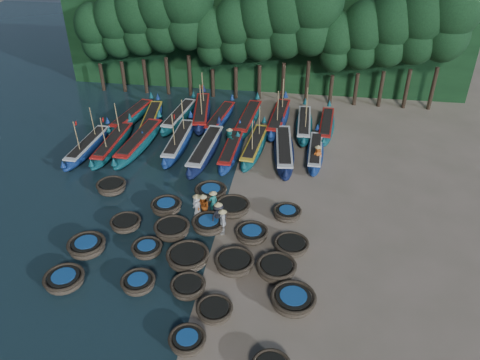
# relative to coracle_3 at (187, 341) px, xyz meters

# --- Properties ---
(ground) EXTENTS (120.00, 120.00, 0.00)m
(ground) POSITION_rel_coracle_3_xyz_m (-0.32, 9.66, -0.39)
(ground) COLOR gray
(ground) RESTS_ON ground
(foliage_wall) EXTENTS (40.00, 3.00, 10.00)m
(foliage_wall) POSITION_rel_coracle_3_xyz_m (-0.32, 33.16, 4.61)
(foliage_wall) COLOR black
(foliage_wall) RESTS_ON ground
(coracle_3) EXTENTS (2.09, 2.09, 0.67)m
(coracle_3) POSITION_rel_coracle_3_xyz_m (0.00, 0.00, 0.00)
(coracle_3) COLOR #4D4030
(coracle_3) RESTS_ON ground
(coracle_5) EXTENTS (2.47, 2.47, 0.72)m
(coracle_5) POSITION_rel_coracle_3_xyz_m (-7.29, 2.78, 0.03)
(coracle_5) COLOR #4D4030
(coracle_5) RESTS_ON ground
(coracle_6) EXTENTS (2.09, 2.09, 0.70)m
(coracle_6) POSITION_rel_coracle_3_xyz_m (-3.40, 3.15, 0.02)
(coracle_6) COLOR #4D4030
(coracle_6) RESTS_ON ground
(coracle_7) EXTENTS (2.20, 2.20, 0.70)m
(coracle_7) POSITION_rel_coracle_3_xyz_m (-0.78, 3.25, 0.01)
(coracle_7) COLOR #4D4030
(coracle_7) RESTS_ON ground
(coracle_8) EXTENTS (2.14, 2.14, 0.64)m
(coracle_8) POSITION_rel_coracle_3_xyz_m (0.86, 1.96, -0.02)
(coracle_8) COLOR #4D4030
(coracle_8) RESTS_ON ground
(coracle_9) EXTENTS (2.71, 2.71, 0.77)m
(coracle_9) POSITION_rel_coracle_3_xyz_m (4.59, 3.14, 0.06)
(coracle_9) COLOR #4D4030
(coracle_9) RESTS_ON ground
(coracle_10) EXTENTS (2.52, 2.52, 0.83)m
(coracle_10) POSITION_rel_coracle_3_xyz_m (-7.22, 5.42, 0.09)
(coracle_10) COLOR #4D4030
(coracle_10) RESTS_ON ground
(coracle_11) EXTENTS (2.10, 2.10, 0.66)m
(coracle_11) POSITION_rel_coracle_3_xyz_m (-3.82, 5.84, -0.00)
(coracle_11) COLOR #4D4030
(coracle_11) RESTS_ON ground
(coracle_12) EXTENTS (2.41, 2.41, 0.80)m
(coracle_12) POSITION_rel_coracle_3_xyz_m (-1.33, 5.41, 0.07)
(coracle_12) COLOR #4D4030
(coracle_12) RESTS_ON ground
(coracle_13) EXTENTS (2.40, 2.40, 0.79)m
(coracle_13) POSITION_rel_coracle_3_xyz_m (1.28, 5.36, 0.06)
(coracle_13) COLOR #4D4030
(coracle_13) RESTS_ON ground
(coracle_14) EXTENTS (2.20, 2.20, 0.79)m
(coracle_14) POSITION_rel_coracle_3_xyz_m (3.58, 5.27, 0.06)
(coracle_14) COLOR #4D4030
(coracle_14) RESTS_ON ground
(coracle_15) EXTENTS (1.90, 1.90, 0.68)m
(coracle_15) POSITION_rel_coracle_3_xyz_m (-5.85, 7.92, -0.00)
(coracle_15) COLOR #4D4030
(coracle_15) RESTS_ON ground
(coracle_16) EXTENTS (2.52, 2.52, 0.84)m
(coracle_16) POSITION_rel_coracle_3_xyz_m (-2.86, 7.66, 0.09)
(coracle_16) COLOR #4D4030
(coracle_16) RESTS_ON ground
(coracle_17) EXTENTS (2.55, 2.55, 0.77)m
(coracle_17) POSITION_rel_coracle_3_xyz_m (-0.81, 8.52, 0.06)
(coracle_17) COLOR #4D4030
(coracle_17) RESTS_ON ground
(coracle_18) EXTENTS (2.03, 2.03, 0.69)m
(coracle_18) POSITION_rel_coracle_3_xyz_m (1.87, 8.07, 0.01)
(coracle_18) COLOR #4D4030
(coracle_18) RESTS_ON ground
(coracle_19) EXTENTS (2.17, 2.17, 0.66)m
(coracle_19) POSITION_rel_coracle_3_xyz_m (4.26, 7.37, -0.01)
(coracle_19) COLOR #4D4030
(coracle_19) RESTS_ON ground
(coracle_20) EXTENTS (2.38, 2.38, 0.82)m
(coracle_20) POSITION_rel_coracle_3_xyz_m (-8.22, 11.58, 0.08)
(coracle_20) COLOR #4D4030
(coracle_20) RESTS_ON ground
(coracle_21) EXTENTS (2.36, 2.36, 0.76)m
(coracle_21) POSITION_rel_coracle_3_xyz_m (-3.88, 9.94, 0.05)
(coracle_21) COLOR #4D4030
(coracle_21) RESTS_ON ground
(coracle_22) EXTENTS (2.71, 2.71, 0.74)m
(coracle_22) POSITION_rel_coracle_3_xyz_m (-1.41, 12.05, 0.04)
(coracle_22) COLOR #4D4030
(coracle_22) RESTS_ON ground
(coracle_23) EXTENTS (2.67, 2.67, 0.77)m
(coracle_23) POSITION_rel_coracle_3_xyz_m (0.33, 10.50, 0.05)
(coracle_23) COLOR #4D4030
(coracle_23) RESTS_ON ground
(coracle_24) EXTENTS (1.81, 1.81, 0.70)m
(coracle_24) POSITION_rel_coracle_3_xyz_m (3.82, 10.44, 0.01)
(coracle_24) COLOR #4D4030
(coracle_24) RESTS_ON ground
(long_boat_0) EXTENTS (1.68, 7.90, 3.36)m
(long_boat_0) POSITION_rel_coracle_3_xyz_m (-12.23, 16.82, 0.14)
(long_boat_0) COLOR navy
(long_boat_0) RESTS_ON ground
(long_boat_1) EXTENTS (1.48, 8.33, 3.54)m
(long_boat_1) POSITION_rel_coracle_3_xyz_m (-10.41, 17.43, 0.17)
(long_boat_1) COLOR #0D4D4C
(long_boat_1) RESTS_ON ground
(long_boat_2) EXTENTS (2.32, 9.03, 1.59)m
(long_boat_2) POSITION_rel_coracle_3_xyz_m (-8.44, 18.00, 0.22)
(long_boat_2) COLOR #0D4D4C
(long_boat_2) RESTS_ON ground
(long_boat_3) EXTENTS (1.54, 8.63, 3.66)m
(long_boat_3) POSITION_rel_coracle_3_xyz_m (-5.34, 18.55, 0.19)
(long_boat_3) COLOR navy
(long_boat_3) RESTS_ON ground
(long_boat_4) EXTENTS (2.08, 8.98, 1.58)m
(long_boat_4) POSITION_rel_coracle_3_xyz_m (-2.96, 17.54, 0.21)
(long_boat_4) COLOR #111E3E
(long_boat_4) RESTS_ON ground
(long_boat_5) EXTENTS (1.57, 7.89, 1.39)m
(long_boat_5) POSITION_rel_coracle_3_xyz_m (-1.00, 17.95, 0.14)
(long_boat_5) COLOR navy
(long_boat_5) RESTS_ON ground
(long_boat_6) EXTENTS (2.08, 8.14, 3.47)m
(long_boat_6) POSITION_rel_coracle_3_xyz_m (0.72, 18.76, 0.16)
(long_boat_6) COLOR #0D4D4C
(long_boat_6) RESTS_ON ground
(long_boat_7) EXTENTS (2.43, 8.96, 1.58)m
(long_boat_7) POSITION_rel_coracle_3_xyz_m (3.02, 18.37, 0.21)
(long_boat_7) COLOR #111E3E
(long_boat_7) RESTS_ON ground
(long_boat_8) EXTENTS (1.46, 7.30, 1.29)m
(long_boat_8) POSITION_rel_coracle_3_xyz_m (5.43, 18.59, 0.10)
(long_boat_8) COLOR navy
(long_boat_8) RESTS_ON ground
(long_boat_9) EXTENTS (2.58, 7.97, 1.42)m
(long_boat_9) POSITION_rel_coracle_3_xyz_m (-10.75, 22.76, 0.15)
(long_boat_9) COLOR #0D4D4C
(long_boat_9) RESTS_ON ground
(long_boat_10) EXTENTS (2.53, 8.13, 1.44)m
(long_boat_10) POSITION_rel_coracle_3_xyz_m (-8.86, 22.38, 0.16)
(long_boat_10) COLOR navy
(long_boat_10) RESTS_ON ground
(long_boat_11) EXTENTS (2.21, 8.13, 1.44)m
(long_boat_11) POSITION_rel_coracle_3_xyz_m (-6.61, 23.38, 0.16)
(long_boat_11) COLOR #0D4D4C
(long_boat_11) RESTS_ON ground
(long_boat_12) EXTENTS (3.03, 8.99, 3.87)m
(long_boat_12) POSITION_rel_coracle_3_xyz_m (-4.80, 24.34, 0.22)
(long_boat_12) COLOR #111E3E
(long_boat_12) RESTS_ON ground
(long_boat_13) EXTENTS (2.27, 7.69, 1.36)m
(long_boat_13) POSITION_rel_coracle_3_xyz_m (-2.95, 23.60, 0.13)
(long_boat_13) COLOR navy
(long_boat_13) RESTS_ON ground
(long_boat_14) EXTENTS (2.14, 8.67, 1.53)m
(long_boat_14) POSITION_rel_coracle_3_xyz_m (-0.45, 23.59, 0.19)
(long_boat_14) COLOR #0D4D4C
(long_boat_14) RESTS_ON ground
(long_boat_15) EXTENTS (2.16, 8.89, 3.79)m
(long_boat_15) POSITION_rel_coracle_3_xyz_m (2.15, 24.12, 0.21)
(long_boat_15) COLOR navy
(long_boat_15) RESTS_ON ground
(long_boat_16) EXTENTS (1.55, 8.15, 3.46)m
(long_boat_16) POSITION_rel_coracle_3_xyz_m (4.40, 23.30, 0.16)
(long_boat_16) COLOR #0D4D4C
(long_boat_16) RESTS_ON ground
(long_boat_17) EXTENTS (1.87, 7.79, 1.37)m
(long_boat_17) POSITION_rel_coracle_3_xyz_m (6.29, 23.46, 0.13)
(long_boat_17) COLOR #0D4D4C
(long_boat_17) RESTS_ON ground
(fisherman_0) EXTENTS (0.92, 0.95, 1.84)m
(fisherman_0) POSITION_rel_coracle_3_xyz_m (-1.78, 9.72, 0.49)
(fisherman_0) COLOR silver
(fisherman_0) RESTS_ON ground
(fisherman_1) EXTENTS (0.66, 0.59, 1.72)m
(fisherman_1) POSITION_rel_coracle_3_xyz_m (-0.90, 10.40, 0.49)
(fisherman_1) COLOR #1A6D64
(fisherman_1) RESTS_ON ground
(fisherman_2) EXTENTS (1.09, 1.06, 1.96)m
(fisherman_2) POSITION_rel_coracle_3_xyz_m (-1.36, 9.57, 0.54)
(fisherman_2) COLOR #B55118
(fisherman_2) RESTS_ON ground
(fisherman_3) EXTENTS (1.20, 1.32, 1.98)m
(fisherman_3) POSITION_rel_coracle_3_xyz_m (-0.26, 8.85, 0.54)
(fisherman_3) COLOR black
(fisherman_3) RESTS_ON ground
(fisherman_4) EXTENTS (0.59, 1.03, 1.85)m
(fisherman_4) POSITION_rel_coracle_3_xyz_m (0.09, 8.36, 0.50)
(fisherman_4) COLOR silver
(fisherman_4) RESTS_ON ground
(fisherman_5) EXTENTS (1.30, 1.52, 1.85)m
(fisherman_5) POSITION_rel_coracle_3_xyz_m (-1.36, 19.21, 0.47)
(fisherman_5) COLOR #1A6D64
(fisherman_5) RESTS_ON ground
(fisherman_6) EXTENTS (0.92, 0.81, 1.78)m
(fisherman_6) POSITION_rel_coracle_3_xyz_m (5.59, 17.47, 0.47)
(fisherman_6) COLOR #B55118
(fisherman_6) RESTS_ON ground
(tree_0) EXTENTS (3.68, 3.68, 8.68)m
(tree_0) POSITION_rel_coracle_3_xyz_m (-16.32, 29.66, 5.58)
(tree_0) COLOR black
(tree_0) RESTS_ON ground
(tree_1) EXTENTS (4.09, 4.09, 9.65)m
(tree_1) POSITION_rel_coracle_3_xyz_m (-14.02, 29.66, 6.26)
(tree_1) COLOR black
(tree_1) RESTS_ON ground
(tree_2) EXTENTS (4.51, 4.51, 10.63)m
(tree_2) POSITION_rel_coracle_3_xyz_m (-11.72, 29.66, 6.93)
(tree_2) COLOR black
(tree_2) RESTS_ON ground
(tree_3) EXTENTS (4.92, 4.92, 11.60)m
(tree_3) POSITION_rel_coracle_3_xyz_m (-9.42, 29.66, 7.61)
(tree_3) COLOR black
(tree_3) RESTS_ON ground
(tree_4) EXTENTS (5.34, 5.34, 12.58)m
(tree_4) POSITION_rel_coracle_3_xyz_m (-7.12, 29.66, 8.28)
(tree_4) COLOR black
(tree_4) RESTS_ON ground
(tree_5) EXTENTS (3.68, 3.68, 8.68)m
(tree_5) POSITION_rel_coracle_3_xyz_m (-4.82, 29.66, 5.58)
(tree_5) COLOR black
(tree_5) RESTS_ON ground
(tree_6) EXTENTS (4.09, 4.09, 9.65)m
(tree_6) POSITION_rel_coracle_3_xyz_m (-2.52, 29.66, 6.26)
(tree_6) COLOR black
(tree_6) RESTS_ON ground
(tree_7) EXTENTS (4.51, 4.51, 10.63)m
(tree_7) POSITION_rel_coracle_3_xyz_m (-0.22, 29.66, 6.93)
(tree_7) COLOR black
(tree_7) RESTS_ON ground
(tree_8) EXTENTS (4.92, 4.92, 11.60)m
(tree_8) POSITION_rel_coracle_3_xyz_m (2.08, 29.66, 7.61)
(tree_8) COLOR black
(tree_8) RESTS_ON ground
(tree_9) EXTENTS (5.34, 5.34, 12.58)m
(tree_9) POSITION_rel_coracle_3_xyz_m (4.38, 29.66, 8.28)
(tree_9) COLOR black
(tree_9) RESTS_ON ground
(tree_10) EXTENTS (3.68, 3.68, 8.68)m
(tree_10) POSITION_rel_coracle_3_xyz_m (6.68, 29.66, 5.58)
(tree_10) COLOR black
(tree_10) RESTS_ON ground
(tree_11) EXTENTS (4.09, 4.09, 9.65)m
(tree_11) POSITION_rel_coracle_3_xyz_m (8.98, 29.66, 6.26)
(tree_11) COLOR black
(tree_11) RESTS_ON ground
(tree_12) EXTENTS (4.51, 4.51, 10.63)m
(tree_12) POSITION_rel_coracle_3_xyz_m (11.28, 29.66, 6.93)
(tree_12) COLOR black
(tree_12) RESTS_ON ground
(tree_13) EXTENTS (4.92, 4.92, 11.60)m
(tree_13) POSITION_rel_coracle_3_xyz_m (13.58, 29.66, 7.61)
(tree_13) COLOR black
(tree_13) RESTS_ON ground
(tree_14) EXTENTS (5.34, 5.34, 12.58)m
(tree_14) POSITION_rel_coracle_3_xyz_m (15.88, 29.66, 8.28)
(tree_14) COLOR black
(tree_14) RESTS_ON ground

